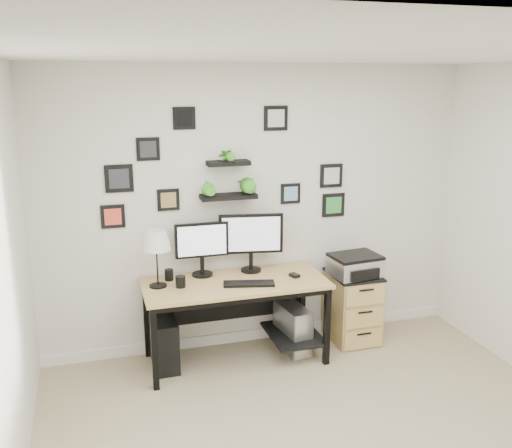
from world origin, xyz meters
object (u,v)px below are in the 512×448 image
object	(u,v)px
monitor_left	(202,245)
pc_tower_grey	(293,328)
mug	(181,282)
desk	(238,293)
pc_tower_black	(164,342)
printer	(355,265)
file_cabinet	(352,307)
monitor_right	(251,238)
table_lamp	(156,242)

from	to	relation	value
monitor_left	pc_tower_grey	bearing A→B (deg)	-14.12
monitor_left	mug	distance (m)	0.41
desk	pc_tower_black	bearing A→B (deg)	176.53
printer	mug	bearing A→B (deg)	-178.35
pc_tower_grey	file_cabinet	distance (m)	0.65
pc_tower_black	printer	bearing A→B (deg)	-2.51
monitor_right	pc_tower_grey	bearing A→B (deg)	-28.60
table_lamp	monitor_left	bearing A→B (deg)	21.05
mug	pc_tower_grey	bearing A→B (deg)	1.69
pc_tower_grey	printer	world-z (taller)	printer
monitor_left	file_cabinet	bearing A→B (deg)	-5.44
monitor_right	file_cabinet	distance (m)	1.23
desk	table_lamp	bearing A→B (deg)	177.22
monitor_right	pc_tower_grey	size ratio (longest dim) A/B	1.25
table_lamp	pc_tower_black	distance (m)	0.92
printer	desk	bearing A→B (deg)	-179.46
pc_tower_black	file_cabinet	size ratio (longest dim) A/B	0.67
desk	file_cabinet	bearing A→B (deg)	2.89
monitor_right	printer	xyz separation A→B (m)	(0.96, -0.17, -0.30)
file_cabinet	pc_tower_black	bearing A→B (deg)	-179.44
table_lamp	printer	bearing A→B (deg)	-0.72
pc_tower_black	monitor_right	bearing A→B (deg)	8.08
desk	pc_tower_grey	distance (m)	0.66
pc_tower_black	pc_tower_grey	bearing A→B (deg)	-3.82
desk	monitor_left	bearing A→B (deg)	144.99
printer	pc_tower_grey	bearing A→B (deg)	-178.42
monitor_right	pc_tower_black	bearing A→B (deg)	-170.35
mug	printer	xyz separation A→B (m)	(1.65, 0.05, -0.03)
monitor_left	pc_tower_black	size ratio (longest dim) A/B	1.08
monitor_left	monitor_right	xyz separation A→B (m)	(0.45, -0.01, 0.03)
table_lamp	mug	xyz separation A→B (m)	(0.18, -0.07, -0.35)
pc_tower_black	printer	size ratio (longest dim) A/B	0.96
mug	printer	distance (m)	1.65
desk	pc_tower_black	distance (m)	0.78
monitor_right	table_lamp	world-z (taller)	monitor_right
monitor_right	pc_tower_black	distance (m)	1.20
table_lamp	pc_tower_grey	distance (m)	1.53
desk	printer	world-z (taller)	printer
monitor_left	mug	world-z (taller)	monitor_left
table_lamp	pc_tower_grey	world-z (taller)	table_lamp
monitor_left	monitor_right	size ratio (longest dim) A/B	0.85
desk	table_lamp	size ratio (longest dim) A/B	3.23
mug	monitor_right	bearing A→B (deg)	17.75
printer	monitor_right	bearing A→B (deg)	169.88
pc_tower_black	pc_tower_grey	world-z (taller)	pc_tower_black
desk	monitor_left	xyz separation A→B (m)	(-0.28, 0.19, 0.41)
desk	monitor_right	size ratio (longest dim) A/B	2.77
printer	file_cabinet	bearing A→B (deg)	72.29
desk	printer	xyz separation A→B (m)	(1.14, 0.01, 0.15)
table_lamp	pc_tower_black	bearing A→B (deg)	12.83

